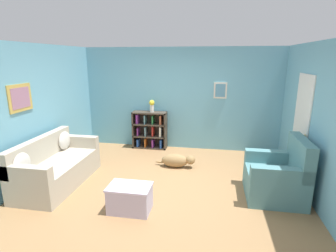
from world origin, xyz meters
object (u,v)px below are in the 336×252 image
at_px(recliner_chair, 278,177).
at_px(vase, 152,105).
at_px(bookshelf, 150,130).
at_px(couch, 56,167).
at_px(coffee_table, 130,197).
at_px(dog, 177,160).

bearing_deg(recliner_chair, vase, 142.05).
bearing_deg(bookshelf, recliner_chair, -37.57).
relative_size(couch, coffee_table, 2.74).
relative_size(recliner_chair, vase, 3.38).
bearing_deg(bookshelf, couch, -118.19).
bearing_deg(coffee_table, dog, 75.11).
distance_m(bookshelf, vase, 0.68).
distance_m(coffee_table, vase, 3.12).
distance_m(couch, vase, 2.79).
xyz_separation_m(dog, vase, (-0.83, 1.15, 1.00)).
distance_m(recliner_chair, dog, 2.11).
relative_size(bookshelf, coffee_table, 1.47).
relative_size(couch, dog, 2.05).
distance_m(bookshelf, recliner_chair, 3.49).
relative_size(bookshelf, dog, 1.10).
height_order(coffee_table, dog, coffee_table).
bearing_deg(couch, vase, 60.39).
bearing_deg(couch, recliner_chair, 3.05).
bearing_deg(dog, bookshelf, 127.27).
distance_m(couch, coffee_table, 1.79).
bearing_deg(vase, dog, -54.30).
bearing_deg(bookshelf, dog, -52.73).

